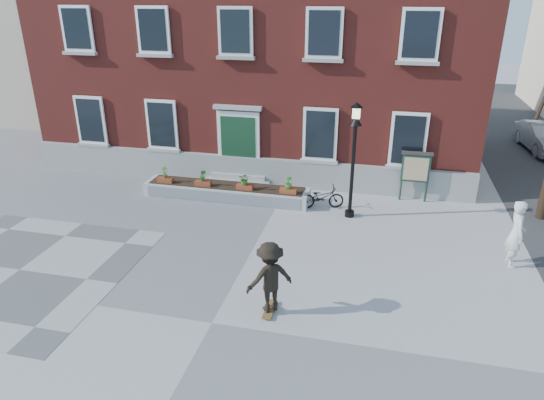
% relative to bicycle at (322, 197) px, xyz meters
% --- Properties ---
extents(ground, '(100.00, 100.00, 0.00)m').
position_rel_bicycle_xyz_m(ground, '(-1.58, -7.12, -0.41)').
color(ground, '#9B9B9E').
rests_on(ground, ground).
extents(checker_patch, '(6.00, 6.00, 0.01)m').
position_rel_bicycle_xyz_m(checker_patch, '(-7.58, -6.12, -0.41)').
color(checker_patch, '#535356').
rests_on(checker_patch, ground).
extents(distant_building, '(10.00, 12.00, 13.00)m').
position_rel_bicycle_xyz_m(distant_building, '(-19.58, 12.88, 6.09)').
color(distant_building, '#BFB59A').
rests_on(distant_building, ground).
extents(bicycle, '(1.66, 0.98, 0.83)m').
position_rel_bicycle_xyz_m(bicycle, '(0.00, 0.00, 0.00)').
color(bicycle, black).
rests_on(bicycle, ground).
extents(parked_car, '(1.89, 4.20, 1.34)m').
position_rel_bicycle_xyz_m(parked_car, '(9.43, 9.19, 0.26)').
color(parked_car, '#A7AAAC').
rests_on(parked_car, ground).
extents(bystander, '(0.50, 0.73, 1.94)m').
position_rel_bicycle_xyz_m(bystander, '(5.73, -2.68, 0.56)').
color(bystander, silver).
rests_on(bystander, ground).
extents(brick_building, '(18.40, 10.85, 12.60)m').
position_rel_bicycle_xyz_m(brick_building, '(-3.58, 6.85, 5.89)').
color(brick_building, maroon).
rests_on(brick_building, ground).
extents(planter_assembly, '(6.20, 1.12, 1.15)m').
position_rel_bicycle_xyz_m(planter_assembly, '(-3.57, 0.06, -0.11)').
color(planter_assembly, beige).
rests_on(planter_assembly, ground).
extents(lamp_post, '(0.40, 0.40, 3.93)m').
position_rel_bicycle_xyz_m(lamp_post, '(1.03, -0.48, 2.13)').
color(lamp_post, black).
rests_on(lamp_post, ground).
extents(notice_board, '(1.10, 0.16, 1.87)m').
position_rel_bicycle_xyz_m(notice_board, '(3.18, 1.42, 0.85)').
color(notice_board, '#1B3728').
rests_on(notice_board, ground).
extents(skateboarder, '(1.32, 1.21, 1.86)m').
position_rel_bicycle_xyz_m(skateboarder, '(-0.37, -6.37, 0.55)').
color(skateboarder, brown).
rests_on(skateboarder, ground).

